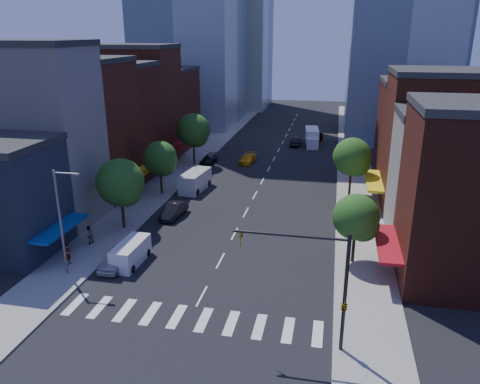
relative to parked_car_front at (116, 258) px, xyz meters
The scene contains 31 objects.
ground 9.26m from the parked_car_front, 20.68° to the right, with size 220.00×220.00×0.00m, color black.
sidewalk_left 36.95m from the parked_car_front, 96.01° to the left, with size 5.00×120.00×0.15m, color gray.
sidewalk_right 42.39m from the parked_car_front, 60.09° to the left, with size 5.00×120.00×0.15m, color gray.
crosswalk 10.69m from the parked_car_front, 35.94° to the right, with size 19.00×3.00×0.01m, color silver.
bldg_left_1 17.22m from the parked_car_front, 144.75° to the left, with size 12.00×8.00×18.00m, color #BBB5AD.
bldg_left_2 22.41m from the parked_car_front, 125.65° to the left, with size 12.00×9.00×16.00m, color #5A2115.
bldg_left_3 29.33m from the parked_car_front, 115.66° to the left, with size 12.00×8.00×15.00m, color #4E1C13.
bldg_left_4 37.21m from the parked_car_front, 109.86° to the left, with size 12.00×9.00×17.00m, color #5A2115.
bldg_left_5 45.81m from the parked_car_front, 105.79° to the left, with size 12.00×10.00×13.00m, color #4E1C13.
bldg_right_1 32.29m from the parked_car_front, 21.62° to the left, with size 12.00×8.00×12.00m, color #BBB5AD.
bldg_right_2 36.79m from the parked_car_front, 34.99° to the left, with size 12.00×10.00×15.00m, color #5A2115.
bldg_right_3 43.08m from the parked_car_front, 46.05° to the left, with size 12.00×10.00×13.00m, color #4E1C13.
traffic_signal 20.41m from the parked_car_front, 22.67° to the right, with size 7.24×2.24×8.00m.
streetlight 5.93m from the parked_car_front, 144.57° to the right, with size 2.25×0.25×9.00m.
tree_left_near 9.09m from the parked_car_front, 109.50° to the left, with size 4.80×4.80×7.30m.
tree_left_mid 19.23m from the parked_car_front, 98.28° to the left, with size 4.20×4.20×6.65m.
tree_left_far 33.07m from the parked_car_front, 94.75° to the left, with size 5.00×5.00×7.75m.
tree_right_near 21.09m from the parked_car_front, 12.95° to the left, with size 4.00×4.00×6.20m.
tree_right_far 30.69m from the parked_car_front, 48.17° to the left, with size 4.60×4.60×7.20m.
parked_car_front is the anchor object (origin of this frame).
parked_car_second 11.91m from the parked_car_front, 84.54° to the left, with size 1.61×4.60×1.52m, color black.
parked_car_third 25.34m from the parked_car_front, 90.44° to the left, with size 2.37×5.14×1.43m, color #999999.
parked_car_rear 33.90m from the parked_car_front, 91.47° to the left, with size 1.78×4.37×1.27m, color black.
cargo_van_near 1.24m from the parked_car_front, 31.63° to the left, with size 2.04×4.72×1.98m.
cargo_van_far 21.13m from the parked_car_front, 88.00° to the left, with size 2.92×5.97×2.45m.
taxi 35.86m from the parked_car_front, 82.07° to the left, with size 1.88×4.61×1.34m, color #F6AC0C.
traffic_car_oncoming 50.00m from the parked_car_front, 77.10° to the left, with size 1.63×4.68×1.54m, color black.
traffic_car_far 56.37m from the parked_car_front, 74.74° to the left, with size 1.79×4.46×1.52m, color #999999.
box_truck 51.10m from the parked_car_front, 74.11° to the left, with size 2.88×7.56×2.97m.
pedestrian_near 4.16m from the parked_car_front, 168.63° to the right, with size 0.70×0.46×1.93m, color #999999.
pedestrian_far 5.56m from the parked_car_front, 142.28° to the left, with size 0.87×0.68×1.80m, color #999999.
Camera 1 is at (9.21, -30.25, 19.36)m, focal length 35.00 mm.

